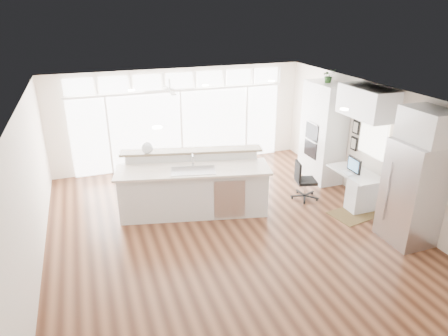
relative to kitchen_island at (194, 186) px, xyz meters
name	(u,v)px	position (x,y,z in m)	size (l,w,h in m)	color
floor	(230,233)	(0.46, -1.05, -0.65)	(7.00, 8.00, 0.02)	#412214
ceiling	(231,100)	(0.46, -1.05, 2.06)	(7.00, 8.00, 0.02)	silver
wall_back	(180,118)	(0.46, 2.95, 0.71)	(7.00, 0.04, 2.70)	white
wall_front	(369,316)	(0.46, -5.05, 0.71)	(7.00, 0.04, 2.70)	white
wall_left	(28,199)	(-3.04, -1.05, 0.71)	(0.04, 8.00, 2.70)	white
wall_right	(383,150)	(3.96, -1.05, 0.71)	(0.04, 8.00, 2.70)	white
glass_wall	(181,129)	(0.46, 2.89, 0.41)	(5.80, 0.06, 2.08)	white
transom_row	(179,81)	(0.46, 2.89, 1.74)	(5.90, 0.06, 0.40)	white
desk_window	(373,137)	(3.92, -0.75, 0.91)	(0.04, 0.85, 0.85)	white
ceiling_fan	(170,86)	(-0.04, 1.75, 1.84)	(1.16, 1.16, 0.32)	white
recessed_lights	(227,99)	(0.46, -0.85, 2.04)	(3.40, 3.00, 0.02)	white
oven_cabinet	(323,132)	(3.63, 0.75, 0.61)	(0.64, 1.20, 2.50)	silver
desk_nook	(354,187)	(3.59, -0.75, -0.26)	(0.72, 1.30, 0.76)	silver
upper_cabinets	(367,102)	(3.63, -0.75, 1.71)	(0.64, 1.30, 0.64)	silver
refrigerator	(412,193)	(3.57, -2.40, 0.36)	(0.76, 0.90, 2.00)	silver
fridge_cabinet	(428,126)	(3.63, -2.40, 1.66)	(0.64, 0.90, 0.60)	silver
framed_photos	(355,135)	(3.92, -0.13, 0.76)	(0.06, 0.22, 0.80)	black
kitchen_island	(194,186)	(0.00, 0.00, 0.00)	(3.24, 1.22, 1.29)	silver
rug	(354,214)	(3.27, -1.25, -0.64)	(0.99, 0.71, 0.01)	#372711
office_chair	(306,181)	(2.64, -0.21, -0.19)	(0.48, 0.44, 0.92)	black
fishbowl	(147,148)	(-0.84, 0.60, 0.77)	(0.25, 0.25, 0.25)	silver
monitor	(354,165)	(3.51, -0.75, 0.30)	(0.07, 0.45, 0.37)	black
keyboard	(347,173)	(3.34, -0.75, 0.12)	(0.12, 0.33, 0.02)	silver
potted_plant	(329,77)	(3.63, 0.75, 1.98)	(0.29, 0.33, 0.26)	#2B5624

